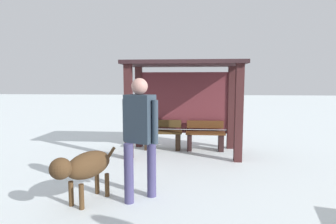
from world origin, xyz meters
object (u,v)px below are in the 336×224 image
object	(u,v)px
bench_left_inside	(163,136)
person_walking	(140,129)
bus_shelter	(184,89)
dog	(85,166)
bench_center_inside	(205,137)

from	to	relation	value
bench_left_inside	person_walking	xyz separation A→B (m)	(-0.01, -3.11, 0.73)
bench_left_inside	person_walking	world-z (taller)	person_walking
bus_shelter	person_walking	distance (m)	3.06
dog	bench_left_inside	bearing A→B (deg)	76.53
bus_shelter	dog	distance (m)	3.58
person_walking	dog	size ratio (longest dim) A/B	1.64
bench_center_inside	dog	size ratio (longest dim) A/B	0.90
bench_center_inside	dog	xyz separation A→B (m)	(-1.90, -3.30, 0.21)
bench_center_inside	person_walking	bearing A→B (deg)	-109.67
bench_left_inside	bench_center_inside	xyz separation A→B (m)	(1.11, 0.00, -0.01)
bus_shelter	person_walking	xyz separation A→B (m)	(-0.56, -2.96, -0.52)
bench_left_inside	person_walking	distance (m)	3.19
bus_shelter	dog	world-z (taller)	bus_shelter
dog	bench_center_inside	bearing A→B (deg)	60.12
bus_shelter	dog	xyz separation A→B (m)	(-1.34, -3.15, -1.04)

